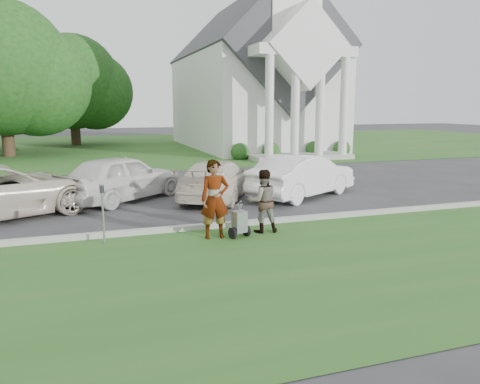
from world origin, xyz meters
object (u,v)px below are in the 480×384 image
church (253,69)px  striping_cart (239,222)px  person_right (263,202)px  car_c (217,180)px  parking_meter_near (103,207)px  tree_left (2,74)px  person_left (215,200)px  car_b (122,178)px  car_d (303,176)px  tree_back (73,87)px

church → striping_cart: bearing=-110.8°
church → person_right: (-8.25, -23.31, -5.13)m
car_c → parking_meter_near: bearing=78.2°
person_right → car_c: size_ratio=0.35×
tree_left → car_c: tree_left is taller
striping_cart → person_left: bearing=149.2°
tree_left → person_left: (7.46, -22.33, -4.15)m
tree_left → car_b: (5.70, -16.83, -4.31)m
parking_meter_near → person_left: bearing=-7.7°
church → person_left: bearing=-112.1°
parking_meter_near → car_b: 5.21m
tree_left → car_b: bearing=-71.3°
tree_left → parking_meter_near: (4.86, -21.98, -4.21)m
tree_left → church: bearing=3.8°
tree_left → car_c: bearing=-63.2°
striping_cart → car_d: size_ratio=0.23×
tree_left → striping_cart: size_ratio=10.21×
tree_left → person_right: (8.76, -22.19, -4.30)m
person_left → person_right: 1.32m
tree_back → church: bearing=-27.8°
person_left → car_d: size_ratio=0.42×
striping_cart → parking_meter_near: bearing=153.9°
parking_meter_near → car_d: bearing=28.5°
tree_left → person_left: bearing=-71.5°
person_left → car_c: size_ratio=0.41×
tree_left → car_c: size_ratio=2.27×
church → car_b: 21.84m
striping_cart → person_left: size_ratio=0.54×
person_right → parking_meter_near: bearing=2.9°
person_left → car_c: (1.40, 4.76, -0.29)m
person_right → car_b: (-3.07, 5.36, -0.01)m
church → parking_meter_near: size_ratio=16.85×
car_b → car_c: 3.25m
tree_back → car_c: (4.86, -25.57, -4.05)m
church → striping_cart: (-8.97, -23.59, -5.55)m
church → tree_back: 14.77m
person_left → car_b: person_left is taller
tree_back → car_c: bearing=-79.2°
church → car_c: church is taller
tree_left → car_b: tree_left is taller
church → tree_back: bearing=152.2°
tree_back → car_d: tree_back is taller
car_c → car_d: bearing=-160.9°
person_right → parking_meter_near: size_ratio=1.13×
person_right → car_c: (0.10, 4.62, -0.13)m
tree_back → person_left: (3.46, -30.33, -3.76)m
parking_meter_near → car_b: car_b is taller
car_d → tree_back: bearing=-12.8°
car_b → car_d: car_b is taller
church → person_left: (-9.55, -23.45, -4.98)m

